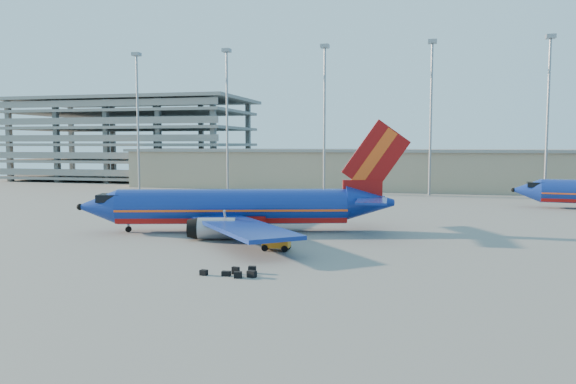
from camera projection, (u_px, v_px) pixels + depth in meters
name	position (u px, v px, depth m)	size (l,w,h in m)	color
ground	(294.00, 228.00, 64.21)	(220.00, 220.00, 0.00)	slate
terminal_building	(405.00, 169.00, 117.47)	(122.00, 16.00, 8.50)	gray
parking_garage	(133.00, 136.00, 149.80)	(62.00, 32.00, 21.40)	slate
light_mast_row	(377.00, 102.00, 105.96)	(101.60, 1.60, 28.65)	gray
aircraft_main	(241.00, 208.00, 61.33)	(35.41, 33.58, 12.28)	navy
baggage_tug	(276.00, 240.00, 50.63)	(2.46, 1.51, 1.75)	orange
luggage_pile	(237.00, 273.00, 40.94)	(4.27, 2.16, 0.55)	black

